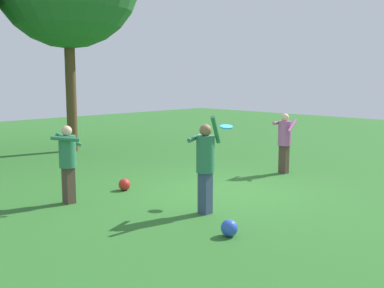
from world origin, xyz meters
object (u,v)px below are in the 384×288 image
object	(u,v)px
ball_red	(124,184)
person_thrower	(205,161)
person_catcher	(284,138)
person_bystander	(68,158)
frisbee	(226,127)
ball_blue	(229,228)

from	to	relation	value
ball_red	person_thrower	bearing A→B (deg)	-90.37
person_thrower	person_catcher	distance (m)	4.31
person_thrower	person_bystander	size ratio (longest dim) A/B	1.17
frisbee	ball_blue	world-z (taller)	frisbee
person_catcher	ball_blue	world-z (taller)	person_catcher
frisbee	ball_blue	distance (m)	2.70
person_thrower	ball_red	bearing A→B (deg)	69.01
ball_red	person_bystander	bearing A→B (deg)	-177.09
person_bystander	frisbee	distance (m)	3.28
frisbee	person_catcher	bearing A→B (deg)	11.98
person_catcher	person_bystander	xyz separation A→B (m)	(-5.61, 1.40, -0.00)
person_catcher	frisbee	xyz separation A→B (m)	(-3.13, -0.66, 0.59)
person_catcher	ball_blue	distance (m)	5.38
ball_blue	ball_red	world-z (taller)	ball_blue
person_thrower	person_catcher	xyz separation A→B (m)	(4.18, 1.06, -0.07)
person_catcher	frisbee	size ratio (longest dim) A/B	4.24
ball_blue	frisbee	bearing A→B (deg)	42.27
person_thrower	ball_blue	size ratio (longest dim) A/B	6.69
frisbee	ball_red	distance (m)	2.75
person_thrower	person_catcher	size ratio (longest dim) A/B	1.17
person_thrower	ball_red	size ratio (longest dim) A/B	6.93
ball_red	person_catcher	bearing A→B (deg)	-19.50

